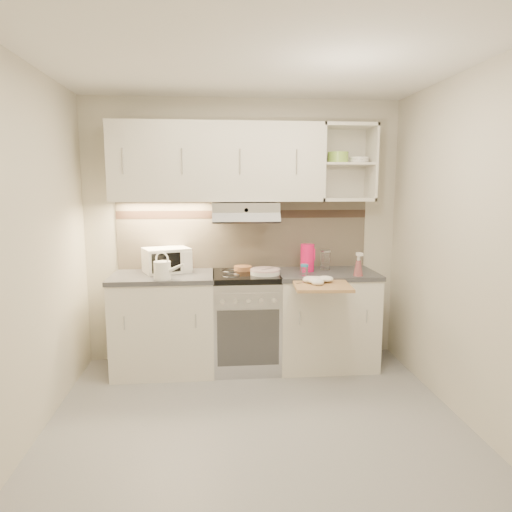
{
  "coord_description": "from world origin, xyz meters",
  "views": [
    {
      "loc": [
        -0.28,
        -2.99,
        1.69
      ],
      "look_at": [
        0.08,
        0.95,
        1.08
      ],
      "focal_mm": 32.0,
      "sensor_mm": 36.0,
      "label": 1
    }
  ],
  "objects_px": {
    "microwave": "(166,260)",
    "pink_pitcher": "(307,258)",
    "electric_range": "(246,320)",
    "spray_bottle": "(358,266)",
    "watering_can": "(163,270)",
    "plate_stack": "(265,272)",
    "glass_jar": "(325,260)",
    "cutting_board": "(322,286)"
  },
  "relations": [
    {
      "from": "microwave",
      "to": "pink_pitcher",
      "type": "relative_size",
      "value": 1.87
    },
    {
      "from": "electric_range",
      "to": "spray_bottle",
      "type": "bearing_deg",
      "value": -12.58
    },
    {
      "from": "watering_can",
      "to": "electric_range",
      "type": "bearing_deg",
      "value": 39.46
    },
    {
      "from": "microwave",
      "to": "spray_bottle",
      "type": "bearing_deg",
      "value": -32.29
    },
    {
      "from": "electric_range",
      "to": "plate_stack",
      "type": "relative_size",
      "value": 3.36
    },
    {
      "from": "glass_jar",
      "to": "spray_bottle",
      "type": "bearing_deg",
      "value": -56.23
    },
    {
      "from": "plate_stack",
      "to": "pink_pitcher",
      "type": "distance_m",
      "value": 0.44
    },
    {
      "from": "watering_can",
      "to": "cutting_board",
      "type": "height_order",
      "value": "watering_can"
    },
    {
      "from": "cutting_board",
      "to": "plate_stack",
      "type": "bearing_deg",
      "value": 141.42
    },
    {
      "from": "watering_can",
      "to": "plate_stack",
      "type": "distance_m",
      "value": 0.9
    },
    {
      "from": "watering_can",
      "to": "spray_bottle",
      "type": "bearing_deg",
      "value": 22.33
    },
    {
      "from": "plate_stack",
      "to": "cutting_board",
      "type": "relative_size",
      "value": 0.59
    },
    {
      "from": "plate_stack",
      "to": "cutting_board",
      "type": "xyz_separation_m",
      "value": [
        0.43,
        -0.4,
        -0.05
      ]
    },
    {
      "from": "microwave",
      "to": "pink_pitcher",
      "type": "xyz_separation_m",
      "value": [
        1.31,
        -0.08,
        0.02
      ]
    },
    {
      "from": "microwave",
      "to": "glass_jar",
      "type": "distance_m",
      "value": 1.49
    },
    {
      "from": "microwave",
      "to": "glass_jar",
      "type": "height_order",
      "value": "microwave"
    },
    {
      "from": "spray_bottle",
      "to": "electric_range",
      "type": "bearing_deg",
      "value": 151.03
    },
    {
      "from": "plate_stack",
      "to": "electric_range",
      "type": "bearing_deg",
      "value": 154.46
    },
    {
      "from": "microwave",
      "to": "pink_pitcher",
      "type": "bearing_deg",
      "value": -24.69
    },
    {
      "from": "electric_range",
      "to": "glass_jar",
      "type": "relative_size",
      "value": 4.8
    },
    {
      "from": "plate_stack",
      "to": "spray_bottle",
      "type": "bearing_deg",
      "value": -9.66
    },
    {
      "from": "spray_bottle",
      "to": "pink_pitcher",
      "type": "bearing_deg",
      "value": 131.38
    },
    {
      "from": "microwave",
      "to": "cutting_board",
      "type": "height_order",
      "value": "microwave"
    },
    {
      "from": "electric_range",
      "to": "cutting_board",
      "type": "xyz_separation_m",
      "value": [
        0.6,
        -0.48,
        0.42
      ]
    },
    {
      "from": "watering_can",
      "to": "spray_bottle",
      "type": "relative_size",
      "value": 1.22
    },
    {
      "from": "watering_can",
      "to": "pink_pitcher",
      "type": "height_order",
      "value": "pink_pitcher"
    },
    {
      "from": "microwave",
      "to": "cutting_board",
      "type": "distance_m",
      "value": 1.46
    },
    {
      "from": "microwave",
      "to": "glass_jar",
      "type": "relative_size",
      "value": 2.55
    },
    {
      "from": "pink_pitcher",
      "to": "glass_jar",
      "type": "xyz_separation_m",
      "value": [
        0.19,
        0.07,
        -0.03
      ]
    },
    {
      "from": "plate_stack",
      "to": "microwave",
      "type": "bearing_deg",
      "value": 167.55
    },
    {
      "from": "electric_range",
      "to": "plate_stack",
      "type": "bearing_deg",
      "value": -25.54
    },
    {
      "from": "pink_pitcher",
      "to": "microwave",
      "type": "bearing_deg",
      "value": -171.17
    },
    {
      "from": "electric_range",
      "to": "pink_pitcher",
      "type": "xyz_separation_m",
      "value": [
        0.58,
        0.04,
        0.58
      ]
    },
    {
      "from": "plate_stack",
      "to": "glass_jar",
      "type": "relative_size",
      "value": 1.43
    },
    {
      "from": "spray_bottle",
      "to": "cutting_board",
      "type": "distance_m",
      "value": 0.48
    },
    {
      "from": "glass_jar",
      "to": "spray_bottle",
      "type": "xyz_separation_m",
      "value": [
        0.22,
        -0.33,
        -0.01
      ]
    },
    {
      "from": "pink_pitcher",
      "to": "glass_jar",
      "type": "relative_size",
      "value": 1.36
    },
    {
      "from": "electric_range",
      "to": "glass_jar",
      "type": "height_order",
      "value": "glass_jar"
    },
    {
      "from": "microwave",
      "to": "plate_stack",
      "type": "distance_m",
      "value": 0.92
    },
    {
      "from": "pink_pitcher",
      "to": "spray_bottle",
      "type": "distance_m",
      "value": 0.48
    },
    {
      "from": "electric_range",
      "to": "microwave",
      "type": "bearing_deg",
      "value": 170.87
    },
    {
      "from": "plate_stack",
      "to": "cutting_board",
      "type": "height_order",
      "value": "plate_stack"
    }
  ]
}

